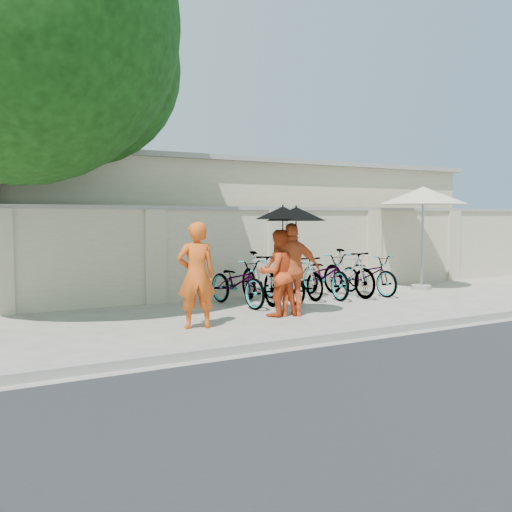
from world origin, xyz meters
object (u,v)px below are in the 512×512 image
monk_left (196,275)px  monk_center (278,273)px  monk_right (293,270)px  patio_umbrella (423,197)px

monk_left → monk_center: size_ratio=1.10×
monk_left → monk_right: bearing=-160.6°
monk_center → monk_right: (0.24, -0.12, 0.06)m
monk_right → monk_left: bearing=27.4°
patio_umbrella → monk_center: bearing=-163.3°
monk_right → patio_umbrella: (5.04, 1.70, 1.48)m
monk_left → monk_right: monk_left is taller
monk_center → monk_right: bearing=158.4°
monk_center → monk_right: 0.28m
monk_left → monk_right: (2.01, 0.18, -0.02)m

